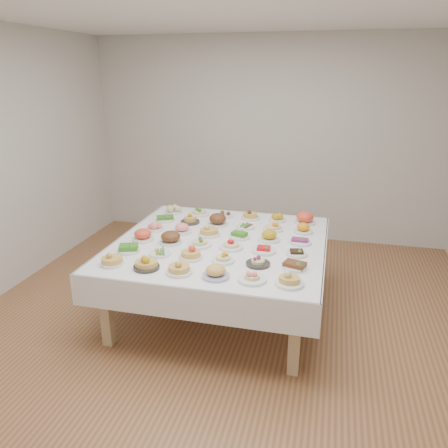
% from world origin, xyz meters
% --- Properties ---
extents(room_envelope, '(5.02, 5.02, 2.81)m').
position_xyz_m(room_envelope, '(0.00, 0.00, 1.83)').
color(room_envelope, '#9C6441').
rests_on(room_envelope, ground).
extents(display_table, '(2.01, 2.01, 0.75)m').
position_xyz_m(display_table, '(-0.09, 0.19, 0.68)').
color(display_table, white).
rests_on(display_table, ground).
extents(dish_0, '(0.19, 0.19, 0.11)m').
position_xyz_m(dish_0, '(-0.85, -0.55, 0.80)').
color(dish_0, white).
rests_on(dish_0, display_table).
extents(dish_1, '(0.22, 0.22, 0.14)m').
position_xyz_m(dish_1, '(-0.54, -0.55, 0.82)').
color(dish_1, '#2B2926').
rests_on(dish_1, display_table).
extents(dish_2, '(0.24, 0.23, 0.14)m').
position_xyz_m(dish_2, '(-0.24, -0.57, 0.82)').
color(dish_2, white).
rests_on(dish_2, display_table).
extents(dish_3, '(0.22, 0.22, 0.12)m').
position_xyz_m(dish_3, '(0.07, -0.57, 0.81)').
color(dish_3, '#4C66B2').
rests_on(dish_3, display_table).
extents(dish_4, '(0.23, 0.23, 0.11)m').
position_xyz_m(dish_4, '(0.36, -0.56, 0.80)').
color(dish_4, white).
rests_on(dish_4, display_table).
extents(dish_5, '(0.22, 0.22, 0.13)m').
position_xyz_m(dish_5, '(0.65, -0.56, 0.81)').
color(dish_5, white).
rests_on(dish_5, display_table).
extents(dish_6, '(0.20, 0.20, 0.10)m').
position_xyz_m(dish_6, '(-0.84, -0.26, 0.79)').
color(dish_6, white).
rests_on(dish_6, display_table).
extents(dish_7, '(0.19, 0.19, 0.05)m').
position_xyz_m(dish_7, '(-0.54, -0.25, 0.77)').
color(dish_7, white).
rests_on(dish_7, display_table).
extents(dish_8, '(0.20, 0.20, 0.13)m').
position_xyz_m(dish_8, '(-0.24, -0.26, 0.81)').
color(dish_8, white).
rests_on(dish_8, display_table).
extents(dish_9, '(0.20, 0.20, 0.10)m').
position_xyz_m(dish_9, '(0.05, -0.26, 0.79)').
color(dish_9, white).
rests_on(dish_9, display_table).
extents(dish_10, '(0.20, 0.20, 0.10)m').
position_xyz_m(dish_10, '(0.36, -0.26, 0.79)').
color(dish_10, '#2B2926').
rests_on(dish_10, display_table).
extents(dish_11, '(0.19, 0.19, 0.09)m').
position_xyz_m(dish_11, '(0.67, -0.25, 0.79)').
color(dish_11, white).
rests_on(dish_11, display_table).
extents(dish_12, '(0.25, 0.25, 0.14)m').
position_xyz_m(dish_12, '(-0.84, 0.05, 0.82)').
color(dish_12, white).
rests_on(dish_12, display_table).
extents(dish_13, '(0.21, 0.21, 0.12)m').
position_xyz_m(dish_13, '(-0.54, 0.03, 0.81)').
color(dish_13, white).
rests_on(dish_13, display_table).
extents(dish_14, '(0.22, 0.22, 0.11)m').
position_xyz_m(dish_14, '(-0.25, 0.04, 0.80)').
color(dish_14, white).
rests_on(dish_14, display_table).
extents(dish_15, '(0.22, 0.22, 0.11)m').
position_xyz_m(dish_15, '(0.05, 0.05, 0.80)').
color(dish_15, white).
rests_on(dish_15, display_table).
extents(dish_16, '(0.22, 0.22, 0.09)m').
position_xyz_m(dish_16, '(0.36, 0.04, 0.78)').
color(dish_16, white).
rests_on(dish_16, display_table).
extents(dish_17, '(0.19, 0.19, 0.08)m').
position_xyz_m(dish_17, '(0.66, 0.04, 0.78)').
color(dish_17, white).
rests_on(dish_17, display_table).
extents(dish_18, '(0.19, 0.19, 0.09)m').
position_xyz_m(dish_18, '(-0.84, 0.34, 0.79)').
color(dish_18, white).
rests_on(dish_18, display_table).
extents(dish_19, '(0.20, 0.20, 0.11)m').
position_xyz_m(dish_19, '(-0.53, 0.34, 0.80)').
color(dish_19, white).
rests_on(dish_19, display_table).
extents(dish_20, '(0.22, 0.22, 0.13)m').
position_xyz_m(dish_20, '(-0.24, 0.33, 0.81)').
color(dish_20, white).
rests_on(dish_20, display_table).
extents(dish_21, '(0.21, 0.21, 0.09)m').
position_xyz_m(dish_21, '(0.07, 0.33, 0.79)').
color(dish_21, white).
rests_on(dish_21, display_table).
extents(dish_22, '(0.21, 0.21, 0.11)m').
position_xyz_m(dish_22, '(0.36, 0.34, 0.80)').
color(dish_22, white).
rests_on(dish_22, display_table).
extents(dish_23, '(0.21, 0.21, 0.09)m').
position_xyz_m(dish_23, '(0.66, 0.34, 0.78)').
color(dish_23, white).
rests_on(dish_23, display_table).
extents(dish_24, '(0.20, 0.20, 0.10)m').
position_xyz_m(dish_24, '(-0.84, 0.65, 0.79)').
color(dish_24, white).
rests_on(dish_24, display_table).
extents(dish_25, '(0.20, 0.20, 0.11)m').
position_xyz_m(dish_25, '(-0.55, 0.65, 0.80)').
color(dish_25, '#2B2926').
rests_on(dish_25, display_table).
extents(dish_26, '(0.22, 0.22, 0.14)m').
position_xyz_m(dish_26, '(-0.24, 0.65, 0.82)').
color(dish_26, white).
rests_on(dish_26, display_table).
extents(dish_27, '(0.20, 0.20, 0.05)m').
position_xyz_m(dish_27, '(0.07, 0.64, 0.77)').
color(dish_27, white).
rests_on(dish_27, display_table).
extents(dish_28, '(0.21, 0.21, 0.12)m').
position_xyz_m(dish_28, '(0.36, 0.64, 0.81)').
color(dish_28, white).
rests_on(dish_28, display_table).
extents(dish_29, '(0.20, 0.20, 0.10)m').
position_xyz_m(dish_29, '(0.67, 0.64, 0.80)').
color(dish_29, white).
rests_on(dish_29, display_table).
extents(dish_30, '(0.20, 0.20, 0.10)m').
position_xyz_m(dish_30, '(-0.85, 0.94, 0.79)').
color(dish_30, white).
rests_on(dish_30, display_table).
extents(dish_31, '(0.22, 0.22, 0.11)m').
position_xyz_m(dish_31, '(-0.54, 0.94, 0.80)').
color(dish_31, white).
rests_on(dish_31, display_table).
extents(dish_32, '(0.20, 0.20, 0.08)m').
position_xyz_m(dish_32, '(-0.24, 0.94, 0.78)').
color(dish_32, white).
rests_on(dish_32, display_table).
extents(dish_33, '(0.21, 0.21, 0.12)m').
position_xyz_m(dish_33, '(0.06, 0.94, 0.80)').
color(dish_33, white).
rests_on(dish_33, display_table).
extents(dish_34, '(0.19, 0.19, 0.09)m').
position_xyz_m(dish_34, '(0.36, 0.94, 0.79)').
color(dish_34, white).
rests_on(dish_34, display_table).
extents(dish_35, '(0.22, 0.22, 0.14)m').
position_xyz_m(dish_35, '(0.66, 0.94, 0.82)').
color(dish_35, white).
rests_on(dish_35, display_table).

